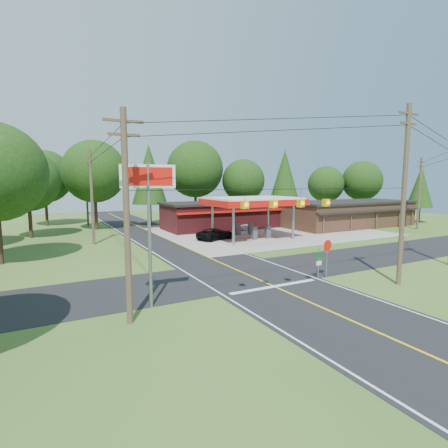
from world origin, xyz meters
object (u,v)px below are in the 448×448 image
suv_car (216,234)px  big_stop_sign (149,199)px  sedan_car (242,225)px  gas_canopy (253,203)px  octagonal_stop_sign (327,249)px

suv_car → big_stop_sign: (-12.89, -17.93, 5.15)m
big_stop_sign → sedan_car: bearing=49.9°
gas_canopy → suv_car: (-4.11, 1.50, -3.61)m
suv_car → sedan_car: 9.16m
gas_canopy → suv_car: 5.67m
big_stop_sign → suv_car: bearing=54.3°
gas_canopy → octagonal_stop_sign: (-4.50, -16.56, -2.19)m
gas_canopy → suv_car: size_ratio=2.25×
gas_canopy → suv_car: gas_canopy is taller
big_stop_sign → octagonal_stop_sign: 13.04m
suv_car → octagonal_stop_sign: octagonal_stop_sign is taller
sedan_car → octagonal_stop_sign: (-7.50, -23.85, 1.46)m
suv_car → sedan_car: suv_car is taller
sedan_car → big_stop_sign: 31.45m
gas_canopy → big_stop_sign: size_ratio=1.38×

